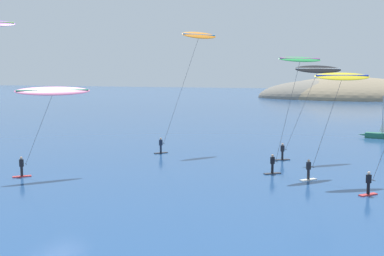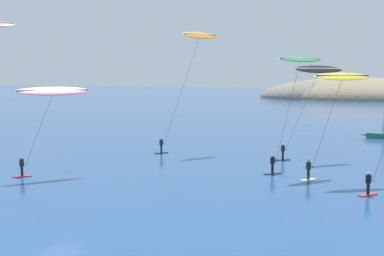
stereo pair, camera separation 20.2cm
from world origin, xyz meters
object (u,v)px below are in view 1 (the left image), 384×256
(kitesurfer_yellow, at_px, (339,85))
(kitesurfer_pink, at_px, (51,97))
(kitesurfer_black, at_px, (315,76))
(sailboat_near, at_px, (382,134))
(kitesurfer_orange, at_px, (196,45))
(kitesurfer_green, at_px, (297,71))

(kitesurfer_yellow, distance_m, kitesurfer_pink, 23.92)
(kitesurfer_black, bearing_deg, kitesurfer_yellow, -69.63)
(kitesurfer_black, bearing_deg, sailboat_near, 73.66)
(kitesurfer_orange, xyz_separation_m, kitesurfer_green, (13.01, -7.86, -2.99))
(kitesurfer_orange, distance_m, kitesurfer_green, 15.49)
(kitesurfer_black, xyz_separation_m, kitesurfer_yellow, (3.51, -9.44, -0.75))
(kitesurfer_yellow, xyz_separation_m, kitesurfer_pink, (-22.57, -7.83, -1.01))
(sailboat_near, relative_size, kitesurfer_orange, 0.44)
(kitesurfer_pink, bearing_deg, kitesurfer_green, 27.11)
(kitesurfer_green, xyz_separation_m, kitesurfer_black, (0.27, 7.65, -0.42))
(kitesurfer_black, bearing_deg, kitesurfer_orange, 179.12)
(kitesurfer_green, distance_m, kitesurfer_black, 7.67)
(kitesurfer_pink, bearing_deg, kitesurfer_yellow, 19.13)
(kitesurfer_yellow, height_order, kitesurfer_pink, kitesurfer_yellow)
(kitesurfer_black, bearing_deg, kitesurfer_pink, -137.82)
(kitesurfer_orange, bearing_deg, sailboat_near, 45.43)
(sailboat_near, xyz_separation_m, kitesurfer_pink, (-24.78, -36.77, 6.01))
(kitesurfer_yellow, bearing_deg, kitesurfer_green, 154.65)
(kitesurfer_orange, bearing_deg, kitesurfer_pink, -108.30)
(sailboat_near, distance_m, kitesurfer_orange, 29.29)
(kitesurfer_green, relative_size, kitesurfer_black, 1.06)
(kitesurfer_orange, height_order, kitesurfer_green, kitesurfer_orange)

